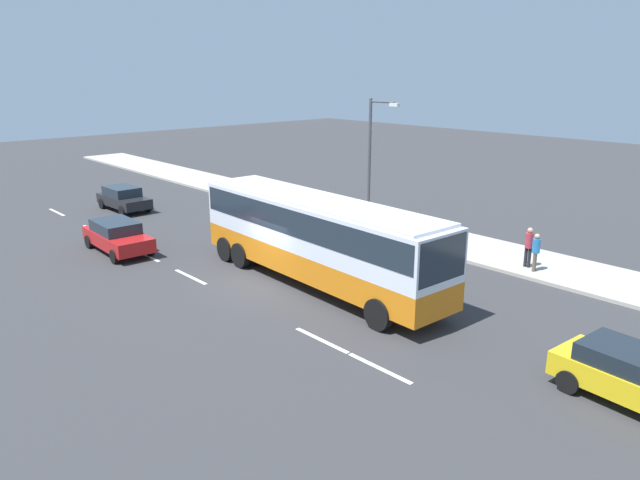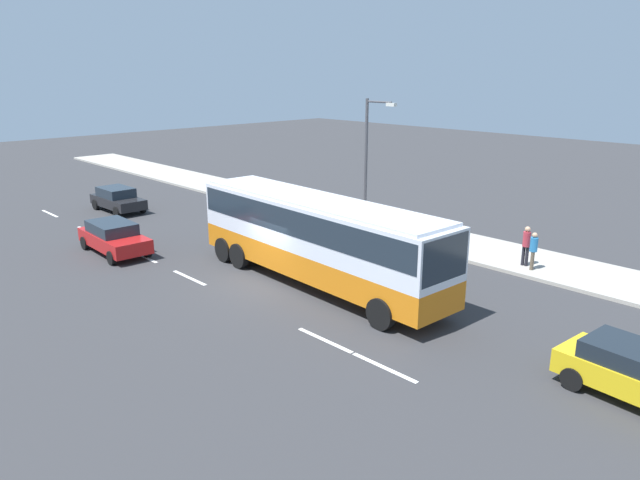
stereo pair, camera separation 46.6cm
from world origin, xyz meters
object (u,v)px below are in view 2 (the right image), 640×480
Objects in this scene: coach_bus at (317,232)px; car_black_sedan at (118,199)px; pedestrian_near_curb at (533,248)px; car_red_compact at (114,237)px; street_lamp at (369,156)px; pedestrian_at_crossing at (526,243)px.

coach_bus reaches higher than car_black_sedan.
pedestrian_near_curb is at bearing 17.37° from car_black_sedan.
car_black_sedan is at bearing 155.54° from car_red_compact.
car_black_sedan is 0.61× the size of street_lamp.
pedestrian_near_curb is 0.24× the size of street_lamp.
coach_bus is 1.84× the size of street_lamp.
street_lamp reaches higher than pedestrian_at_crossing.
street_lamp reaches higher than coach_bus.
street_lamp is (-8.66, -0.51, 2.92)m from pedestrian_at_crossing.
pedestrian_at_crossing is (14.49, 11.82, 0.38)m from car_red_compact.
car_black_sedan is 2.55× the size of pedestrian_near_curb.
car_black_sedan is 2.37× the size of pedestrian_at_crossing.
pedestrian_near_curb is 0.54m from pedestrian_at_crossing.
car_red_compact is 0.66× the size of street_lamp.
street_lamp is at bearing 162.49° from pedestrian_near_curb.
pedestrian_at_crossing reaches higher than car_black_sedan.
pedestrian_near_curb is (22.97, 7.60, 0.32)m from car_black_sedan.
car_red_compact is 2.56× the size of pedestrian_at_crossing.
pedestrian_near_curb is (5.30, 7.59, -1.11)m from coach_bus.
pedestrian_near_curb is 9.61m from street_lamp.
pedestrian_near_curb is at bearing 1.60° from street_lamp.
pedestrian_near_curb is at bearing 39.59° from car_red_compact.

